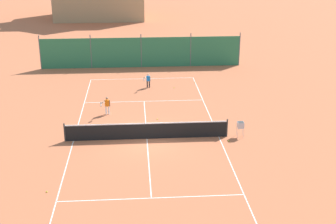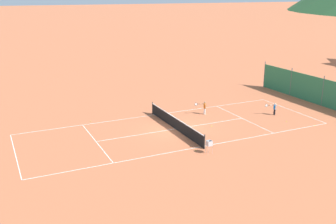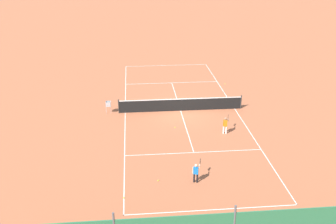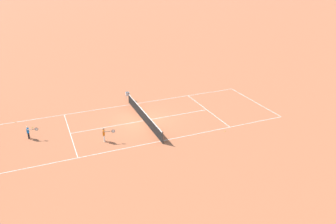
% 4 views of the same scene
% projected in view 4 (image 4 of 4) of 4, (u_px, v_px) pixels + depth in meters
% --- Properties ---
extents(ground_plane, '(600.00, 600.00, 0.00)m').
position_uv_depth(ground_plane, '(144.00, 121.00, 29.22)').
color(ground_plane, '#B7603D').
extents(court_line_markings, '(8.25, 23.85, 0.01)m').
position_uv_depth(court_line_markings, '(144.00, 121.00, 29.22)').
color(court_line_markings, white).
rests_on(court_line_markings, ground).
extents(tennis_net, '(9.18, 0.08, 1.06)m').
position_uv_depth(tennis_net, '(144.00, 116.00, 29.02)').
color(tennis_net, '#2D2D2D').
rests_on(tennis_net, ground).
extents(player_near_service, '(0.56, 0.89, 1.08)m').
position_uv_depth(player_near_service, '(29.00, 131.00, 25.92)').
color(player_near_service, black).
rests_on(player_near_service, ground).
extents(player_far_baseline, '(0.58, 0.93, 1.16)m').
position_uv_depth(player_far_baseline, '(104.00, 134.00, 25.48)').
color(player_far_baseline, white).
rests_on(player_far_baseline, ground).
extents(tennis_ball_alley_left, '(0.07, 0.07, 0.07)m').
position_uv_depth(tennis_ball_alley_left, '(136.00, 102.00, 33.28)').
color(tennis_ball_alley_left, '#CCE033').
rests_on(tennis_ball_alley_left, ground).
extents(tennis_ball_far_corner, '(0.07, 0.07, 0.07)m').
position_uv_depth(tennis_ball_far_corner, '(32.00, 128.00, 27.89)').
color(tennis_ball_far_corner, '#CCE033').
rests_on(tennis_ball_far_corner, ground).
extents(tennis_ball_by_net_right, '(0.07, 0.07, 0.07)m').
position_uv_depth(tennis_ball_by_net_right, '(15.00, 122.00, 28.91)').
color(tennis_ball_by_net_right, '#CCE033').
rests_on(tennis_ball_by_net_right, ground).
extents(tennis_ball_by_net_left, '(0.07, 0.07, 0.07)m').
position_uv_depth(tennis_ball_by_net_left, '(225.00, 131.00, 27.28)').
color(tennis_ball_by_net_left, '#CCE033').
rests_on(tennis_ball_by_net_left, ground).
extents(tennis_ball_near_corner, '(0.07, 0.07, 0.07)m').
position_uv_depth(tennis_ball_near_corner, '(110.00, 122.00, 28.81)').
color(tennis_ball_near_corner, '#CCE033').
rests_on(tennis_ball_near_corner, ground).
extents(ball_hopper, '(0.36, 0.36, 0.89)m').
position_uv_depth(ball_hopper, '(127.00, 94.00, 33.46)').
color(ball_hopper, '#B7B7BC').
rests_on(ball_hopper, ground).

